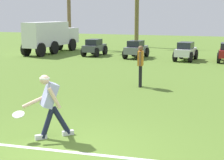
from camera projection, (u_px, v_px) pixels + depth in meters
ground_plane at (64, 154)px, 6.71m from camera, size 80.00×80.00×0.00m
field_line_paint at (67, 152)px, 6.83m from camera, size 20.50×2.23×0.01m
frisbee_thrower at (50, 103)px, 7.49m from camera, size 0.95×0.72×1.42m
frisbee_in_flight at (18, 114)px, 7.43m from camera, size 0.32×0.31×0.11m
teammate_near_sideline at (141, 62)px, 12.85m from camera, size 0.26×0.50×1.56m
parked_car_slot_a at (94, 47)px, 22.95m from camera, size 1.10×2.21×1.10m
parked_car_slot_b at (136, 49)px, 21.70m from camera, size 1.19×2.24×1.10m
parked_car_slot_c at (186, 51)px, 20.47m from camera, size 1.23×2.26×1.10m
box_truck at (51, 36)px, 24.37m from camera, size 1.52×5.93×2.20m
palm_tree_left_of_centre at (137, 6)px, 28.98m from camera, size 3.43×3.43×5.65m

